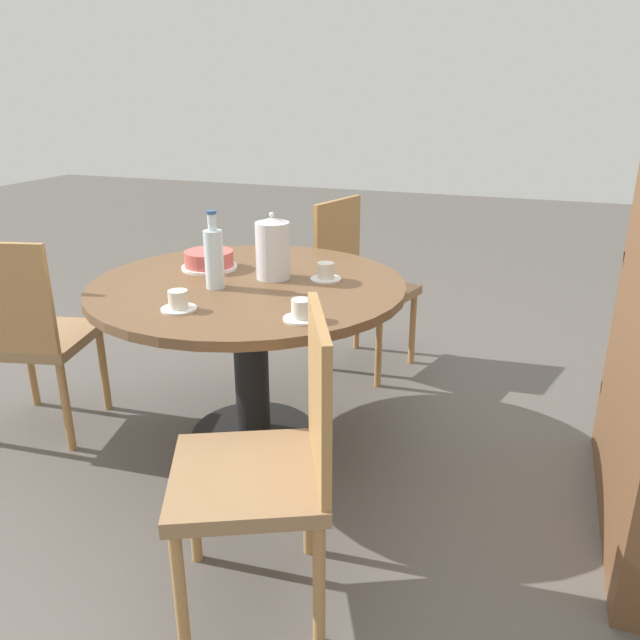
{
  "coord_description": "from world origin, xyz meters",
  "views": [
    {
      "loc": [
        2.14,
        1.07,
        1.42
      ],
      "look_at": [
        0.0,
        0.3,
        0.58
      ],
      "focal_mm": 35.0,
      "sensor_mm": 36.0,
      "label": 1
    }
  ],
  "objects_px": {
    "cup_b": "(302,312)",
    "cup_c": "(326,273)",
    "cup_a": "(178,302)",
    "chair_c": "(358,281)",
    "cake_main": "(209,260)",
    "water_bottle": "(214,257)",
    "coffee_pot": "(273,249)",
    "chair_b": "(271,460)",
    "chair_a": "(29,333)"
  },
  "relations": [
    {
      "from": "cup_a",
      "to": "chair_b",
      "type": "bearing_deg",
      "value": 51.4
    },
    {
      "from": "coffee_pot",
      "to": "water_bottle",
      "type": "xyz_separation_m",
      "value": [
        0.19,
        -0.16,
        -0.0
      ]
    },
    {
      "from": "chair_a",
      "to": "cup_b",
      "type": "distance_m",
      "value": 1.27
    },
    {
      "from": "coffee_pot",
      "to": "cup_b",
      "type": "xyz_separation_m",
      "value": [
        0.42,
        0.29,
        -0.09
      ]
    },
    {
      "from": "cup_b",
      "to": "chair_c",
      "type": "bearing_deg",
      "value": -172.33
    },
    {
      "from": "chair_b",
      "to": "cup_c",
      "type": "xyz_separation_m",
      "value": [
        -0.94,
        -0.17,
        0.26
      ]
    },
    {
      "from": "chair_a",
      "to": "cup_a",
      "type": "bearing_deg",
      "value": 158.93
    },
    {
      "from": "chair_c",
      "to": "cup_b",
      "type": "distance_m",
      "value": 1.27
    },
    {
      "from": "chair_a",
      "to": "cake_main",
      "type": "height_order",
      "value": "chair_a"
    },
    {
      "from": "chair_b",
      "to": "cup_a",
      "type": "height_order",
      "value": "chair_b"
    },
    {
      "from": "chair_c",
      "to": "chair_b",
      "type": "bearing_deg",
      "value": -155.39
    },
    {
      "from": "chair_c",
      "to": "cup_a",
      "type": "bearing_deg",
      "value": -175.82
    },
    {
      "from": "chair_c",
      "to": "cup_c",
      "type": "xyz_separation_m",
      "value": [
        0.77,
        0.09,
        0.26
      ]
    },
    {
      "from": "chair_c",
      "to": "cup_c",
      "type": "height_order",
      "value": "chair_c"
    },
    {
      "from": "cake_main",
      "to": "water_bottle",
      "type": "bearing_deg",
      "value": 34.04
    },
    {
      "from": "water_bottle",
      "to": "cup_b",
      "type": "height_order",
      "value": "water_bottle"
    },
    {
      "from": "chair_a",
      "to": "water_bottle",
      "type": "distance_m",
      "value": 0.89
    },
    {
      "from": "coffee_pot",
      "to": "cake_main",
      "type": "relative_size",
      "value": 1.14
    },
    {
      "from": "chair_b",
      "to": "water_bottle",
      "type": "relative_size",
      "value": 2.97
    },
    {
      "from": "cup_a",
      "to": "cup_c",
      "type": "height_order",
      "value": "same"
    },
    {
      "from": "water_bottle",
      "to": "cup_b",
      "type": "bearing_deg",
      "value": 63.43
    },
    {
      "from": "chair_c",
      "to": "water_bottle",
      "type": "bearing_deg",
      "value": -179.27
    },
    {
      "from": "chair_a",
      "to": "chair_b",
      "type": "xyz_separation_m",
      "value": [
        0.53,
        1.33,
        0.0
      ]
    },
    {
      "from": "cake_main",
      "to": "cup_c",
      "type": "relative_size",
      "value": 1.9
    },
    {
      "from": "water_bottle",
      "to": "cake_main",
      "type": "height_order",
      "value": "water_bottle"
    },
    {
      "from": "coffee_pot",
      "to": "chair_c",
      "type": "bearing_deg",
      "value": 171.7
    },
    {
      "from": "cake_main",
      "to": "chair_b",
      "type": "bearing_deg",
      "value": 36.68
    },
    {
      "from": "chair_c",
      "to": "cup_a",
      "type": "xyz_separation_m",
      "value": [
        1.29,
        -0.27,
        0.26
      ]
    },
    {
      "from": "chair_a",
      "to": "water_bottle",
      "type": "bearing_deg",
      "value": 178.4
    },
    {
      "from": "chair_a",
      "to": "chair_b",
      "type": "distance_m",
      "value": 1.43
    },
    {
      "from": "cup_b",
      "to": "cake_main",
      "type": "bearing_deg",
      "value": -127.21
    },
    {
      "from": "coffee_pot",
      "to": "cup_c",
      "type": "relative_size",
      "value": 2.16
    },
    {
      "from": "cup_b",
      "to": "cup_c",
      "type": "distance_m",
      "value": 0.47
    },
    {
      "from": "chair_c",
      "to": "cup_c",
      "type": "bearing_deg",
      "value": -157.4
    },
    {
      "from": "chair_a",
      "to": "cup_a",
      "type": "relative_size",
      "value": 7.12
    },
    {
      "from": "coffee_pot",
      "to": "cake_main",
      "type": "distance_m",
      "value": 0.33
    },
    {
      "from": "chair_a",
      "to": "chair_b",
      "type": "bearing_deg",
      "value": 144.85
    },
    {
      "from": "cake_main",
      "to": "cup_a",
      "type": "height_order",
      "value": "cake_main"
    },
    {
      "from": "chair_b",
      "to": "cake_main",
      "type": "distance_m",
      "value": 1.19
    },
    {
      "from": "chair_b",
      "to": "water_bottle",
      "type": "bearing_deg",
      "value": -167.77
    },
    {
      "from": "chair_b",
      "to": "cup_b",
      "type": "bearing_deg",
      "value": 165.71
    },
    {
      "from": "chair_c",
      "to": "cake_main",
      "type": "xyz_separation_m",
      "value": [
        0.78,
        -0.44,
        0.27
      ]
    },
    {
      "from": "cup_b",
      "to": "cup_c",
      "type": "height_order",
      "value": "same"
    },
    {
      "from": "chair_b",
      "to": "chair_c",
      "type": "height_order",
      "value": "same"
    },
    {
      "from": "cup_a",
      "to": "cup_b",
      "type": "xyz_separation_m",
      "value": [
        -0.05,
        0.44,
        0.0
      ]
    },
    {
      "from": "chair_b",
      "to": "water_bottle",
      "type": "distance_m",
      "value": 0.95
    },
    {
      "from": "cake_main",
      "to": "cup_b",
      "type": "distance_m",
      "value": 0.76
    },
    {
      "from": "coffee_pot",
      "to": "cake_main",
      "type": "height_order",
      "value": "coffee_pot"
    },
    {
      "from": "chair_b",
      "to": "cake_main",
      "type": "relative_size",
      "value": 3.76
    },
    {
      "from": "water_bottle",
      "to": "cake_main",
      "type": "bearing_deg",
      "value": -145.96
    }
  ]
}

